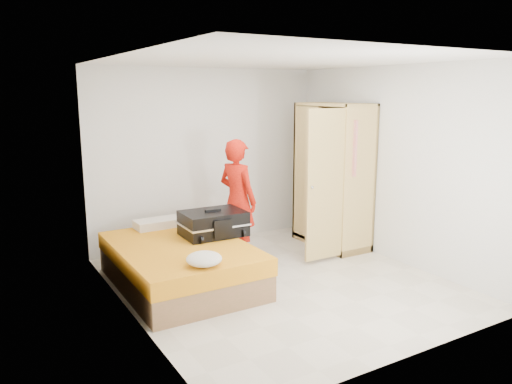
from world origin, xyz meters
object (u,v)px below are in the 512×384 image
bed (181,264)px  round_cushion (204,259)px  wardrobe (332,180)px  person (238,200)px  suitcase (213,223)px

bed → round_cushion: (-0.07, -0.81, 0.32)m
wardrobe → person: (-1.47, 0.17, -0.17)m
bed → round_cushion: size_ratio=5.43×
wardrobe → suitcase: wardrobe is taller
wardrobe → suitcase: 2.03m
person → round_cushion: size_ratio=4.44×
wardrobe → round_cushion: 2.83m
bed → person: person is taller
bed → wardrobe: wardrobe is taller
suitcase → round_cushion: (-0.57, -0.96, -0.08)m
wardrobe → round_cushion: wardrobe is taller
person → bed: bearing=95.6°
suitcase → round_cushion: bearing=-119.4°
wardrobe → bed: bearing=-173.1°
round_cushion → suitcase: bearing=59.1°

